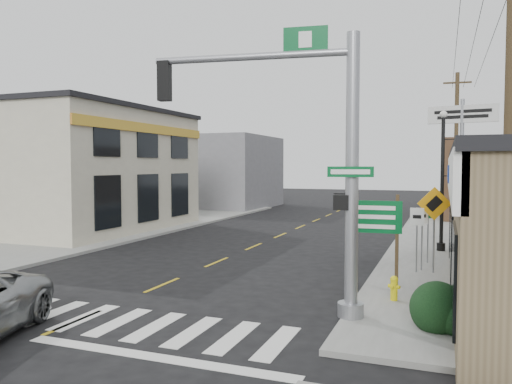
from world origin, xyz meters
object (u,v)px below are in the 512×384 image
at_px(traffic_signal_pole, 318,145).
at_px(utility_pole_far, 456,148).
at_px(dance_center_sign, 462,134).
at_px(utility_pole_near, 509,128).
at_px(guide_sign, 375,226).
at_px(fire_hydrant, 394,287).
at_px(lamp_post, 444,170).

height_order(traffic_signal_pole, utility_pole_far, utility_pole_far).
xyz_separation_m(dance_center_sign, utility_pole_near, (0.50, -14.99, -0.77)).
bearing_deg(guide_sign, fire_hydrant, -69.41).
relative_size(traffic_signal_pole, guide_sign, 2.51).
bearing_deg(lamp_post, fire_hydrant, -120.84).
height_order(guide_sign, dance_center_sign, dance_center_sign).
bearing_deg(guide_sign, traffic_signal_pole, -107.24).
xyz_separation_m(guide_sign, lamp_post, (1.91, 7.15, 1.65)).
distance_m(lamp_post, dance_center_sign, 4.52).
bearing_deg(traffic_signal_pole, utility_pole_far, 72.68).
bearing_deg(dance_center_sign, traffic_signal_pole, -95.08).
bearing_deg(lamp_post, utility_pole_far, 63.03).
bearing_deg(lamp_post, utility_pole_near, -106.50).
bearing_deg(fire_hydrant, utility_pole_near, -39.61).
height_order(guide_sign, fire_hydrant, guide_sign).
bearing_deg(utility_pole_far, lamp_post, -99.15).
bearing_deg(utility_pole_far, dance_center_sign, -93.79).
bearing_deg(guide_sign, utility_pole_near, -52.19).
distance_m(traffic_signal_pole, dance_center_sign, 15.30).
bearing_deg(fire_hydrant, guide_sign, 113.33).
distance_m(fire_hydrant, lamp_post, 9.44).
relative_size(guide_sign, fire_hydrant, 4.12).
height_order(guide_sign, utility_pole_far, utility_pole_far).
xyz_separation_m(lamp_post, utility_pole_far, (0.63, 9.61, 1.25)).
height_order(traffic_signal_pole, utility_pole_near, utility_pole_near).
xyz_separation_m(lamp_post, dance_center_sign, (0.79, 4.10, 1.74)).
distance_m(traffic_signal_pole, utility_pole_far, 20.64).
bearing_deg(dance_center_sign, fire_hydrant, -89.99).
xyz_separation_m(dance_center_sign, utility_pole_far, (-0.16, 5.51, -0.49)).
bearing_deg(utility_pole_far, traffic_signal_pole, -105.09).
xyz_separation_m(traffic_signal_pole, utility_pole_near, (4.12, -0.16, 0.30)).
height_order(traffic_signal_pole, fire_hydrant, traffic_signal_pole).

